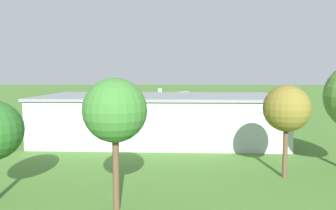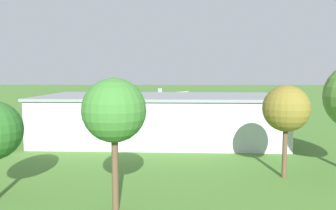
{
  "view_description": "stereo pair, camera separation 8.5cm",
  "coord_description": "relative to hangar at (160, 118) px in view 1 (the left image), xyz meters",
  "views": [
    {
      "loc": [
        1.42,
        79.88,
        9.55
      ],
      "look_at": [
        3.06,
        13.04,
        3.15
      ],
      "focal_mm": 35.08,
      "sensor_mm": 36.0,
      "label": 1
    },
    {
      "loc": [
        1.33,
        79.87,
        9.55
      ],
      "look_at": [
        3.06,
        13.04,
        3.15
      ],
      "focal_mm": 35.08,
      "sensor_mm": 36.0,
      "label": 2
    }
  ],
  "objects": [
    {
      "name": "car_black",
      "position": [
        -14.97,
        -14.13,
        -2.46
      ],
      "size": [
        2.39,
        4.36,
        1.49
      ],
      "color": "black",
      "rests_on": "ground_plane"
    },
    {
      "name": "person_near_hangar_door",
      "position": [
        -11.83,
        -19.0,
        -2.39
      ],
      "size": [
        0.48,
        0.48,
        1.72
      ],
      "color": "orange",
      "rests_on": "ground_plane"
    },
    {
      "name": "car_green",
      "position": [
        23.17,
        -14.4,
        -2.43
      ],
      "size": [
        1.97,
        4.38,
        1.59
      ],
      "color": "#1E6B38",
      "rests_on": "ground_plane"
    },
    {
      "name": "tree_at_field_edge",
      "position": [
        -12.26,
        17.1,
        3.11
      ],
      "size": [
        4.22,
        4.22,
        8.52
      ],
      "color": "brown",
      "rests_on": "ground_plane"
    },
    {
      "name": "biplane",
      "position": [
        -1.29,
        -26.35,
        1.19
      ],
      "size": [
        7.83,
        7.73,
        3.48
      ],
      "color": "silver"
    },
    {
      "name": "ground_plane",
      "position": [
        -3.67,
        -33.04,
        -3.25
      ],
      "size": [
        400.0,
        400.0,
        0.0
      ],
      "primitive_type": "plane",
      "color": "#47752D"
    },
    {
      "name": "hangar",
      "position": [
        0.0,
        0.0,
        0.0
      ],
      "size": [
        33.73,
        16.74,
        6.49
      ],
      "color": "#B7BCC6",
      "rests_on": "ground_plane"
    },
    {
      "name": "tree_near_perimeter_road",
      "position": [
        1.88,
        24.88,
        3.78
      ],
      "size": [
        4.39,
        4.39,
        9.29
      ],
      "color": "brown",
      "rests_on": "ground_plane"
    },
    {
      "name": "car_white",
      "position": [
        29.78,
        -12.49,
        -2.44
      ],
      "size": [
        2.45,
        4.57,
        1.55
      ],
      "color": "white",
      "rests_on": "ground_plane"
    },
    {
      "name": "person_beside_truck",
      "position": [
        12.57,
        -13.82,
        -2.45
      ],
      "size": [
        0.49,
        0.49,
        1.62
      ],
      "color": "#72338C",
      "rests_on": "ground_plane"
    },
    {
      "name": "car_red",
      "position": [
        15.71,
        -12.9,
        -2.42
      ],
      "size": [
        2.11,
        4.19,
        1.59
      ],
      "color": "red",
      "rests_on": "ground_plane"
    }
  ]
}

